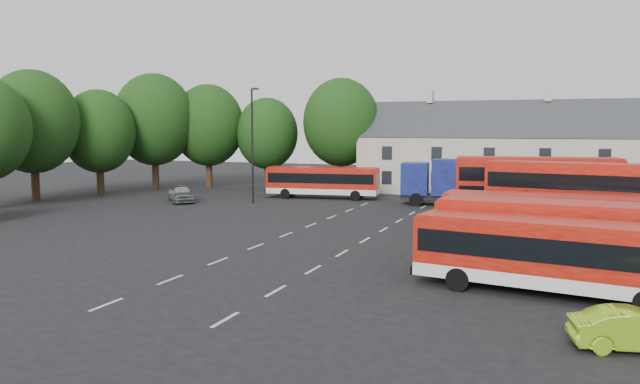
% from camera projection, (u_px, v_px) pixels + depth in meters
% --- Properties ---
extents(ground, '(140.00, 140.00, 0.00)m').
position_uv_depth(ground, '(272.00, 240.00, 35.94)').
color(ground, black).
rests_on(ground, ground).
extents(lane_markings, '(5.15, 33.80, 0.01)m').
position_uv_depth(lane_markings, '(325.00, 237.00, 36.89)').
color(lane_markings, beige).
rests_on(lane_markings, ground).
extents(treeline, '(29.92, 32.59, 12.01)m').
position_uv_depth(treeline, '(166.00, 125.00, 60.69)').
color(treeline, black).
rests_on(treeline, ground).
extents(terrace_houses, '(35.70, 7.13, 10.06)m').
position_uv_depth(terrace_houses, '(546.00, 155.00, 58.26)').
color(terrace_houses, beige).
rests_on(terrace_houses, ground).
extents(bus_row_a, '(10.71, 3.95, 2.96)m').
position_uv_depth(bus_row_a, '(552.00, 251.00, 23.92)').
color(bus_row_a, silver).
rests_on(bus_row_a, ground).
extents(bus_row_b, '(12.02, 3.57, 3.35)m').
position_uv_depth(bus_row_b, '(580.00, 234.00, 26.31)').
color(bus_row_b, silver).
rests_on(bus_row_b, ground).
extents(bus_row_c, '(10.84, 3.36, 3.02)m').
position_uv_depth(bus_row_c, '(557.00, 229.00, 28.82)').
color(bus_row_c, silver).
rests_on(bus_row_c, ground).
extents(bus_row_d, '(10.47, 2.62, 2.95)m').
position_uv_depth(bus_row_d, '(543.00, 217.00, 33.02)').
color(bus_row_d, silver).
rests_on(bus_row_d, ground).
extents(bus_row_e, '(10.24, 3.91, 2.83)m').
position_uv_depth(bus_row_e, '(618.00, 213.00, 35.08)').
color(bus_row_e, silver).
rests_on(bus_row_e, ground).
extents(bus_dd_south, '(10.91, 4.16, 4.37)m').
position_uv_depth(bus_dd_south, '(577.00, 194.00, 37.76)').
color(bus_dd_south, silver).
rests_on(bus_dd_south, ground).
extents(bus_dd_north, '(11.11, 4.20, 4.45)m').
position_uv_depth(bus_dd_north, '(536.00, 185.00, 42.75)').
color(bus_dd_north, silver).
rests_on(bus_dd_north, ground).
extents(bus_north, '(10.35, 3.59, 2.87)m').
position_uv_depth(bus_north, '(323.00, 180.00, 56.78)').
color(bus_north, silver).
rests_on(bus_north, ground).
extents(box_truck, '(9.06, 3.94, 3.83)m').
position_uv_depth(box_truck, '(457.00, 180.00, 51.67)').
color(box_truck, black).
rests_on(box_truck, ground).
extents(silver_car, '(4.30, 4.50, 1.51)m').
position_uv_depth(silver_car, '(181.00, 193.00, 54.08)').
color(silver_car, '#989B9F').
rests_on(silver_car, ground).
extents(lime_car, '(3.92, 2.14, 1.22)m').
position_uv_depth(lime_car, '(637.00, 330.00, 18.20)').
color(lime_car, '#89BC1D').
rests_on(lime_car, ground).
extents(lamppost, '(0.68, 0.39, 9.80)m').
position_uv_depth(lamppost, '(253.00, 142.00, 52.95)').
color(lamppost, black).
rests_on(lamppost, ground).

